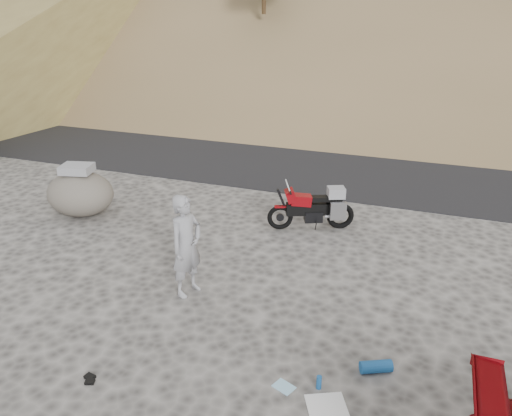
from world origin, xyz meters
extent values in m
plane|color=#413F3C|center=(0.00, 0.00, 0.00)|extent=(140.00, 140.00, 0.00)
cube|color=black|center=(0.00, 9.00, 0.00)|extent=(120.00, 7.00, 0.05)
cylinder|color=#392814|center=(-18.00, 16.00, 3.57)|extent=(0.15, 0.15, 1.26)
torus|color=black|center=(0.12, 3.36, 0.29)|extent=(0.58, 0.33, 0.58)
cylinder|color=black|center=(0.12, 3.36, 0.29)|extent=(0.18, 0.12, 0.18)
torus|color=black|center=(1.37, 3.90, 0.29)|extent=(0.61, 0.36, 0.62)
cylinder|color=black|center=(1.37, 3.90, 0.29)|extent=(0.21, 0.14, 0.19)
cylinder|color=black|center=(0.18, 3.39, 0.62)|extent=(0.32, 0.18, 0.71)
cylinder|color=black|center=(0.30, 3.44, 0.95)|extent=(0.25, 0.52, 0.04)
cube|color=black|center=(0.72, 3.63, 0.48)|extent=(1.05, 0.61, 0.26)
cube|color=black|center=(0.80, 3.66, 0.31)|extent=(0.47, 0.40, 0.25)
cube|color=maroon|center=(0.54, 3.55, 0.70)|extent=(0.53, 0.43, 0.27)
cube|color=maroon|center=(0.32, 3.45, 0.81)|extent=(0.36, 0.38, 0.31)
cube|color=silver|center=(0.26, 3.43, 1.04)|extent=(0.20, 0.28, 0.22)
cube|color=black|center=(0.93, 3.71, 0.72)|extent=(0.52, 0.37, 0.11)
cube|color=black|center=(1.23, 3.84, 0.69)|extent=(0.35, 0.27, 0.09)
cube|color=#A5A5AA|center=(1.36, 3.65, 0.51)|extent=(0.37, 0.24, 0.40)
cube|color=#A5A5AA|center=(1.17, 4.07, 0.51)|extent=(0.37, 0.24, 0.40)
cube|color=gray|center=(1.25, 3.85, 0.86)|extent=(0.46, 0.42, 0.23)
cube|color=maroon|center=(0.12, 3.36, 0.55)|extent=(0.28, 0.20, 0.04)
cylinder|color=black|center=(0.91, 3.53, 0.16)|extent=(0.09, 0.18, 0.32)
cylinder|color=#A5A5AA|center=(1.26, 3.72, 0.35)|extent=(0.40, 0.23, 0.11)
imported|color=gray|center=(-0.61, 0.33, 0.00)|extent=(0.61, 0.77, 1.84)
ellipsoid|color=#58544C|center=(-4.61, 2.56, 0.52)|extent=(1.66, 1.42, 1.05)
cube|color=gray|center=(-4.61, 2.56, 1.14)|extent=(0.75, 0.64, 0.18)
cube|color=white|center=(2.28, -1.49, 0.01)|extent=(0.65, 0.62, 0.02)
cylinder|color=#185091|center=(2.78, -0.62, 0.09)|extent=(0.48, 0.35, 0.18)
cylinder|color=#185091|center=(2.10, -1.20, 0.10)|extent=(0.09, 0.09, 0.20)
cube|color=black|center=(-0.90, -2.09, 0.02)|extent=(0.16, 0.12, 0.04)
cube|color=black|center=(-0.84, -2.17, 0.02)|extent=(0.15, 0.13, 0.04)
cube|color=#95CAE6|center=(1.66, -1.35, 0.01)|extent=(0.33, 0.29, 0.01)
camera|label=1|loc=(3.10, -6.38, 4.83)|focal=35.00mm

